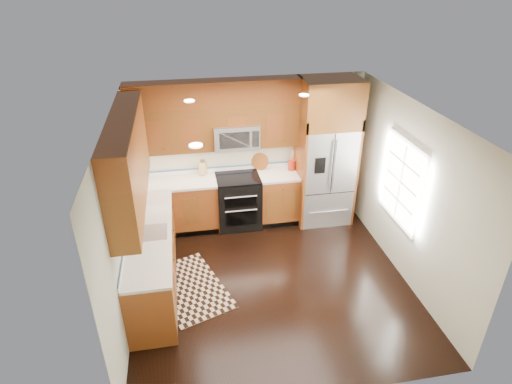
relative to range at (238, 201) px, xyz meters
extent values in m
plane|color=black|center=(0.25, -1.67, -0.47)|extent=(4.00, 4.00, 0.00)
cube|color=#ADB3A1|center=(0.25, 0.33, 0.83)|extent=(4.00, 0.02, 2.60)
cube|color=#ADB3A1|center=(-1.75, -1.67, 0.83)|extent=(0.02, 4.00, 2.60)
cube|color=#ADB3A1|center=(2.25, -1.67, 0.83)|extent=(0.02, 4.00, 2.60)
cube|color=white|center=(2.23, -1.47, 0.93)|extent=(0.04, 1.10, 1.30)
cube|color=white|center=(2.22, -1.47, 0.93)|extent=(0.02, 0.95, 1.15)
cube|color=brown|center=(-1.06, 0.03, -0.02)|extent=(1.37, 0.60, 0.90)
cube|color=brown|center=(0.74, 0.03, -0.02)|extent=(0.72, 0.60, 0.90)
cube|color=brown|center=(-1.45, -1.47, -0.02)|extent=(0.60, 2.40, 0.90)
cube|color=silver|center=(-0.32, 0.03, 0.45)|extent=(2.85, 0.62, 0.04)
cube|color=silver|center=(-1.45, -1.47, 0.45)|extent=(0.62, 2.40, 0.04)
cube|color=brown|center=(-0.32, 0.17, 1.36)|extent=(2.85, 0.33, 0.75)
cube|color=brown|center=(-1.58, -1.47, 1.36)|extent=(0.33, 2.40, 0.75)
cube|color=brown|center=(-0.32, 0.17, 1.93)|extent=(2.85, 0.33, 0.40)
cube|color=brown|center=(-1.58, -1.47, 1.93)|extent=(0.33, 2.40, 0.40)
cube|color=black|center=(0.00, 0.00, -0.01)|extent=(0.76, 0.64, 0.92)
cube|color=black|center=(0.00, 0.00, 0.47)|extent=(0.76, 0.60, 0.02)
cube|color=black|center=(0.00, -0.31, 0.15)|extent=(0.55, 0.01, 0.18)
cube|color=black|center=(0.00, -0.31, -0.17)|extent=(0.55, 0.01, 0.28)
cylinder|color=#B2B2B7|center=(0.00, -0.34, 0.27)|extent=(0.55, 0.02, 0.02)
cylinder|color=#B2B2B7|center=(0.00, -0.34, 0.00)|extent=(0.55, 0.02, 0.02)
cube|color=#B2B2B7|center=(0.00, 0.13, 1.19)|extent=(0.76, 0.40, 0.42)
cube|color=black|center=(-0.05, -0.06, 1.19)|extent=(0.50, 0.01, 0.28)
cube|color=#B2B2B7|center=(1.55, -0.04, 0.43)|extent=(0.90, 0.74, 1.80)
cube|color=black|center=(1.55, -0.41, 0.78)|extent=(0.01, 0.01, 1.08)
cube|color=black|center=(1.33, -0.41, 0.78)|extent=(0.18, 0.01, 0.28)
cube|color=brown|center=(1.08, -0.04, 0.53)|extent=(0.04, 0.74, 2.00)
cube|color=brown|center=(2.02, -0.04, 0.53)|extent=(0.04, 0.74, 2.00)
cube|color=brown|center=(1.55, -0.04, 1.73)|extent=(0.98, 0.74, 0.80)
cube|color=#B2B2B7|center=(-1.45, -1.47, 0.48)|extent=(0.50, 0.42, 0.02)
cylinder|color=#B2B2B7|center=(-1.65, -1.25, 0.61)|extent=(0.02, 0.02, 0.28)
torus|color=#B2B2B7|center=(-1.65, -1.33, 0.75)|extent=(0.18, 0.02, 0.18)
cube|color=black|center=(-0.95, -1.61, -0.46)|extent=(1.29, 1.64, 0.01)
cube|color=tan|center=(-0.58, 0.25, 0.58)|extent=(0.15, 0.17, 0.22)
cylinder|color=#9C2413|center=(0.99, 0.15, 0.56)|extent=(0.16, 0.16, 0.18)
cylinder|color=brown|center=(0.44, 0.27, 0.48)|extent=(0.41, 0.41, 0.02)
camera|label=1|loc=(-0.86, -6.58, 3.78)|focal=30.00mm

